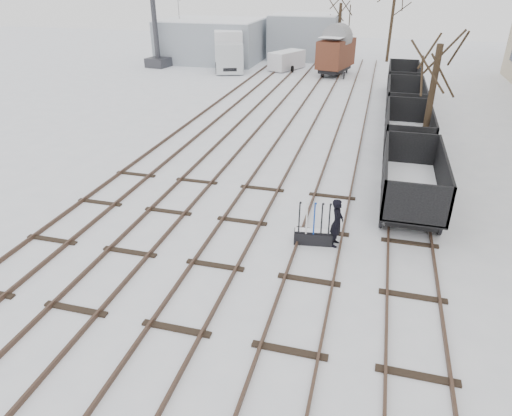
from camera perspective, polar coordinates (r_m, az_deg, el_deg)
The scene contains 17 objects.
ground at distance 14.63m, azimuth -5.13°, elevation -7.24°, with size 120.00×120.00×0.00m, color white.
tracks at distance 26.60m, azimuth 4.92°, elevation 9.26°, with size 13.90×52.00×0.16m.
shed_left at distance 50.72m, azimuth -5.43°, elevation 20.16°, with size 10.00×8.00×4.10m.
shed_right at distance 52.28m, azimuth 6.13°, elevation 20.56°, with size 7.00×6.00×4.50m.
ground_frame at distance 15.71m, azimuth 7.16°, elevation -3.48°, with size 1.35×0.59×1.49m.
worker at distance 15.46m, azimuth 10.08°, elevation -1.82°, with size 0.62×0.41×1.71m, color black.
freight_wagon_a at distance 18.58m, azimuth 18.79°, elevation 2.28°, with size 2.21×5.53×2.26m.
freight_wagon_b at distance 24.57m, azimuth 18.33°, elevation 8.37°, with size 2.21×5.53×2.26m.
freight_wagon_c at distance 30.72m, azimuth 18.04°, elevation 12.05°, with size 2.21×5.53×2.26m.
freight_wagon_d at distance 36.95m, azimuth 17.85°, elevation 14.50°, with size 2.21×5.53×2.26m.
box_van_wagon at distance 43.36m, azimuth 9.97°, elevation 18.60°, with size 3.36×4.90×3.41m.
lorry at distance 46.26m, azimuth -3.51°, elevation 19.25°, with size 4.21×8.13×3.53m.
panel_van at distance 45.71m, azimuth 3.87°, elevation 17.97°, with size 3.13×4.23×1.71m.
crane at distance 48.02m, azimuth -12.24°, elevation 19.94°, with size 2.25×5.82×9.80m.
tree_near at distance 23.50m, azimuth 20.90°, elevation 11.95°, with size 0.30×0.30×5.48m, color black.
tree_far_left at distance 49.78m, azimuth 10.29°, elevation 20.65°, with size 0.30×0.30×5.67m, color black.
tree_far_right at distance 51.60m, azimuth 16.59°, elevation 21.37°, with size 0.30×0.30×7.68m, color black.
Camera 1 is at (4.37, -11.25, 8.27)m, focal length 32.00 mm.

